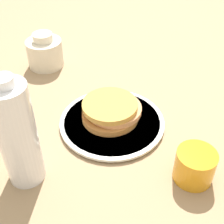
{
  "coord_description": "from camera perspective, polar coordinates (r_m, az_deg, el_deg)",
  "views": [
    {
      "loc": [
        -0.57,
        -0.12,
        0.53
      ],
      "look_at": [
        -0.01,
        0.01,
        0.04
      ],
      "focal_mm": 50.0,
      "sensor_mm": 36.0,
      "label": 1
    }
  ],
  "objects": [
    {
      "name": "ground_plane",
      "position": [
        0.79,
        1.1,
        -1.99
      ],
      "size": [
        4.0,
        4.0,
        0.0
      ],
      "primitive_type": "plane",
      "color": "#9E7F5B"
    },
    {
      "name": "plate",
      "position": [
        0.78,
        0.0,
        -1.86
      ],
      "size": [
        0.26,
        0.26,
        0.01
      ],
      "color": "silver",
      "rests_on": "ground_plane"
    },
    {
      "name": "pancake_stack",
      "position": [
        0.76,
        -0.19,
        0.03
      ],
      "size": [
        0.14,
        0.14,
        0.05
      ],
      "color": "#B58645",
      "rests_on": "plate"
    },
    {
      "name": "juice_glass",
      "position": [
        0.66,
        14.88,
        -9.49
      ],
      "size": [
        0.08,
        0.08,
        0.07
      ],
      "color": "orange",
      "rests_on": "ground_plane"
    },
    {
      "name": "cream_jug",
      "position": [
        1.01,
        -12.18,
        10.66
      ],
      "size": [
        0.11,
        0.11,
        0.11
      ],
      "color": "beige",
      "rests_on": "ground_plane"
    },
    {
      "name": "water_bottle_near",
      "position": [
        0.61,
        -16.91,
        -4.07
      ],
      "size": [
        0.08,
        0.08,
        0.25
      ],
      "color": "white",
      "rests_on": "ground_plane"
    }
  ]
}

